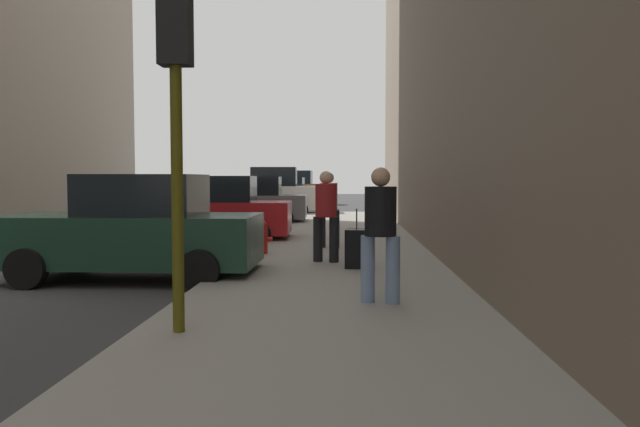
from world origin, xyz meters
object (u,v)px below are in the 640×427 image
parked_gray_coupe (251,202)px  pedestrian_in_jeans (380,228)px  rolling_suitcase (357,248)px  parked_red_hatchback (213,211)px  pedestrian_in_tan_coat (329,206)px  traffic_light (176,75)px  parked_dark_green_sedan (135,230)px  fire_hydrant (262,237)px  parked_white_van (271,193)px  parked_silver_sedan (284,194)px  pedestrian_in_red_jacket (326,211)px  parked_bronze_suv (294,189)px

parked_gray_coupe → pedestrian_in_jeans: pedestrian_in_jeans is taller
parked_gray_coupe → rolling_suitcase: (3.74, -11.87, -0.36)m
parked_red_hatchback → pedestrian_in_tan_coat: pedestrian_in_tan_coat is taller
pedestrian_in_jeans → traffic_light: bearing=-143.6°
parked_dark_green_sedan → traffic_light: (1.85, -4.07, 1.91)m
fire_hydrant → pedestrian_in_jeans: bearing=-66.6°
pedestrian_in_jeans → rolling_suitcase: pedestrian_in_jeans is taller
parked_white_van → parked_dark_green_sedan: bearing=-90.0°
pedestrian_in_tan_coat → parked_dark_green_sedan: bearing=-129.6°
parked_white_van → parked_silver_sedan: parked_white_van is taller
parked_dark_green_sedan → parked_silver_sedan: size_ratio=1.00×
fire_hydrant → pedestrian_in_red_jacket: size_ratio=0.41×
parked_white_van → parked_bronze_suv: same height
parked_gray_coupe → traffic_light: (1.85, -16.62, 1.91)m
rolling_suitcase → traffic_light: bearing=-111.7°
parked_bronze_suv → pedestrian_in_red_jacket: size_ratio=2.72×
fire_hydrant → pedestrian_in_red_jacket: bearing=-41.7°
fire_hydrant → traffic_light: bearing=-89.6°
fire_hydrant → pedestrian_in_tan_coat: bearing=42.5°
traffic_light → parked_gray_coupe: bearing=96.4°
pedestrian_in_jeans → rolling_suitcase: size_ratio=1.64×
parked_dark_green_sedan → parked_white_van: bearing=90.0°
fire_hydrant → parked_dark_green_sedan: bearing=-125.0°
parked_dark_green_sedan → parked_bronze_suv: parked_bronze_suv is taller
pedestrian_in_jeans → rolling_suitcase: 3.24m
parked_gray_coupe → parked_silver_sedan: size_ratio=1.01×
parked_white_van → pedestrian_in_red_jacket: size_ratio=2.73×
parked_bronze_suv → pedestrian_in_tan_coat: size_ratio=2.72×
pedestrian_in_red_jacket → rolling_suitcase: (0.57, -0.68, -0.61)m
parked_dark_green_sedan → parked_red_hatchback: same height
parked_bronze_suv → parked_dark_green_sedan: bearing=-90.0°
parked_red_hatchback → parked_dark_green_sedan: bearing=-90.0°
parked_dark_green_sedan → parked_gray_coupe: size_ratio=0.99×
parked_red_hatchback → pedestrian_in_jeans: 9.42m
parked_red_hatchback → parked_bronze_suv: 25.14m
parked_silver_sedan → fire_hydrant: (1.80, -22.17, -0.35)m
pedestrian_in_jeans → rolling_suitcase: bearing=94.5°
parked_white_van → traffic_light: size_ratio=1.30×
fire_hydrant → traffic_light: traffic_light is taller
parked_dark_green_sedan → rolling_suitcase: size_ratio=4.05×
parked_red_hatchback → pedestrian_in_red_jacket: size_ratio=2.49×
parked_silver_sedan → parked_bronze_suv: (-0.00, 6.43, 0.18)m
rolling_suitcase → pedestrian_in_jeans: bearing=-85.5°
parked_bronze_suv → fire_hydrant: bearing=-86.4°
traffic_light → parked_white_van: bearing=94.6°
parked_bronze_suv → rolling_suitcase: parked_bronze_suv is taller
pedestrian_in_red_jacket → parked_white_van: bearing=100.3°
pedestrian_in_tan_coat → fire_hydrant: bearing=-137.5°
fire_hydrant → parked_gray_coupe: bearing=100.3°
parked_dark_green_sedan → pedestrian_in_tan_coat: size_ratio=2.47×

